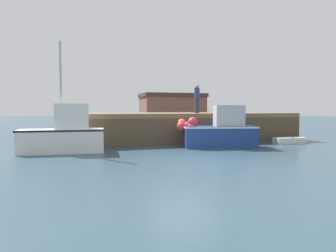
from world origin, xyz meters
TOP-DOWN VIEW (x-y plane):
  - ground at (0.00, 0.00)m, footprint 120.00×160.00m
  - pier at (2.87, 7.30)m, footprint 13.01×6.51m
  - fishing_boat_near_left at (-4.55, 3.43)m, footprint 3.88×1.49m
  - fishing_boat_near_right at (3.17, 3.16)m, footprint 4.11×2.04m
  - rowboat at (7.88, 3.61)m, footprint 1.87×0.87m
  - dockworker at (3.28, 6.58)m, footprint 0.34×0.34m
  - warehouse at (8.77, 29.28)m, footprint 8.69×5.30m

SIDE VIEW (x-z plane):
  - ground at x=0.00m, z-range -0.10..0.00m
  - rowboat at x=7.88m, z-range -0.02..0.37m
  - fishing_boat_near_left at x=-4.55m, z-range -1.70..3.37m
  - fishing_boat_near_right at x=3.17m, z-range -0.27..1.93m
  - pier at x=2.87m, z-range 0.56..2.30m
  - warehouse at x=8.77m, z-range 0.02..4.13m
  - dockworker at x=3.28m, z-range 1.75..3.56m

